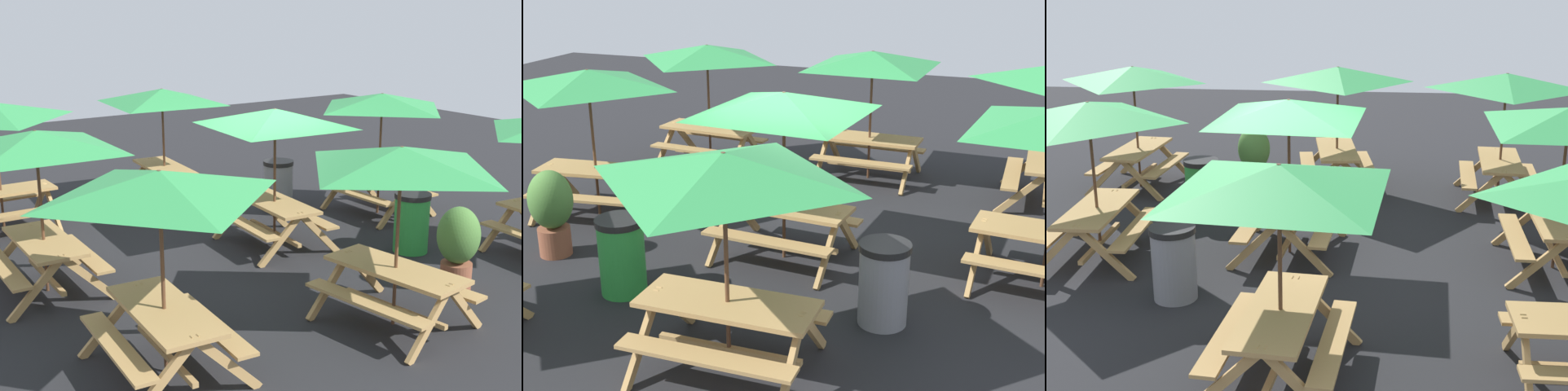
{
  "view_description": "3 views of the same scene",
  "coord_description": "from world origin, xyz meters",
  "views": [
    {
      "loc": [
        -9.58,
        6.35,
        4.01
      ],
      "look_at": [
        -0.2,
        -0.05,
        0.9
      ],
      "focal_mm": 50.0,
      "sensor_mm": 36.0,
      "label": 1
    },
    {
      "loc": [
        2.99,
        -8.84,
        4.18
      ],
      "look_at": [
        -0.22,
        -0.31,
        0.9
      ],
      "focal_mm": 50.0,
      "sensor_mm": 36.0,
      "label": 2
    },
    {
      "loc": [
        9.75,
        0.91,
        4.15
      ],
      "look_at": [
        -0.2,
        -0.05,
        0.9
      ],
      "focal_mm": 50.0,
      "sensor_mm": 36.0,
      "label": 3
    }
  ],
  "objects": [
    {
      "name": "trash_bin_green",
      "position": [
        -1.7,
        -1.98,
        0.49
      ],
      "size": [
        0.59,
        0.59,
        0.98
      ],
      "color": "green",
      "rests_on": "ground"
    },
    {
      "name": "picnic_table_2",
      "position": [
        -3.02,
        3.14,
        1.99
      ],
      "size": [
        2.15,
        2.15,
        2.34
      ],
      "rotation": [
        0.0,
        0.0,
        -0.08
      ],
      "color": "tan",
      "rests_on": "ground"
    },
    {
      "name": "picnic_table_7",
      "position": [
        -3.54,
        0.19,
        1.99
      ],
      "size": [
        2.26,
        2.26,
        2.34
      ],
      "rotation": [
        0.0,
        0.0,
        0.14
      ],
      "color": "tan",
      "rests_on": "ground"
    },
    {
      "name": "trash_bin_gray",
      "position": [
        1.46,
        -1.59,
        0.49
      ],
      "size": [
        0.59,
        0.59,
        0.98
      ],
      "color": "gray",
      "rests_on": "ground"
    },
    {
      "name": "ground_plane",
      "position": [
        0.0,
        0.0,
        0.0
      ],
      "size": [
        28.34,
        28.34,
        0.0
      ],
      "primitive_type": "plane",
      "color": "#232326",
      "rests_on": "ground"
    },
    {
      "name": "picnic_table_3",
      "position": [
        -3.23,
        -3.56,
        1.99
      ],
      "size": [
        2.16,
        2.16,
        2.34
      ],
      "rotation": [
        0.0,
        0.0,
        -0.09
      ],
      "color": "tan",
      "rests_on": "ground"
    },
    {
      "name": "picnic_table_1",
      "position": [
        -0.22,
        -0.31,
        1.99
      ],
      "size": [
        2.82,
        2.82,
        2.34
      ],
      "rotation": [
        0.0,
        0.0,
        -0.08
      ],
      "color": "tan",
      "rests_on": "ground"
    },
    {
      "name": "picnic_table_4",
      "position": [
        0.22,
        -3.05,
        1.99
      ],
      "size": [
        2.03,
        2.03,
        2.34
      ],
      "rotation": [
        0.0,
        0.0,
        0.02
      ],
      "color": "tan",
      "rests_on": "ground"
    },
    {
      "name": "picnic_table_6",
      "position": [
        3.14,
        -0.0,
        1.99
      ],
      "size": [
        2.82,
        2.82,
        2.34
      ],
      "rotation": [
        0.0,
        0.0,
        -0.09
      ],
      "color": "tan",
      "rests_on": "ground"
    },
    {
      "name": "potted_plant_0",
      "position": [
        -3.21,
        -1.34,
        0.68
      ],
      "size": [
        0.6,
        0.6,
        1.22
      ],
      "color": "#935138",
      "rests_on": "ground"
    },
    {
      "name": "picnic_table_0",
      "position": [
        0.0,
        3.47,
        1.99
      ],
      "size": [
        2.83,
        2.83,
        2.34
      ],
      "rotation": [
        0.0,
        0.0,
        -0.03
      ],
      "color": "tan",
      "rests_on": "ground"
    }
  ]
}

